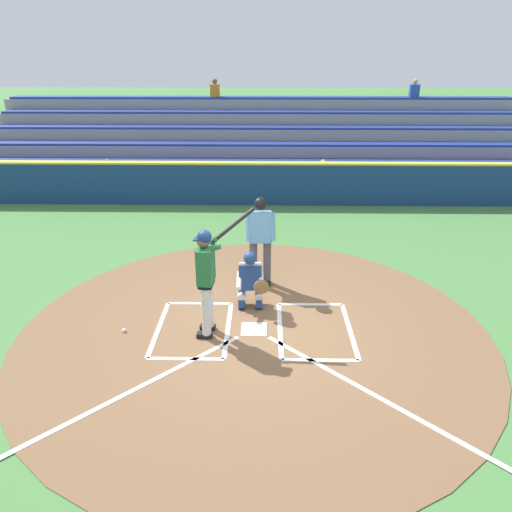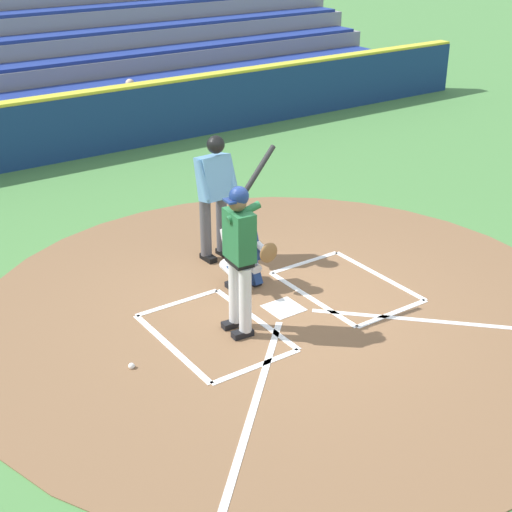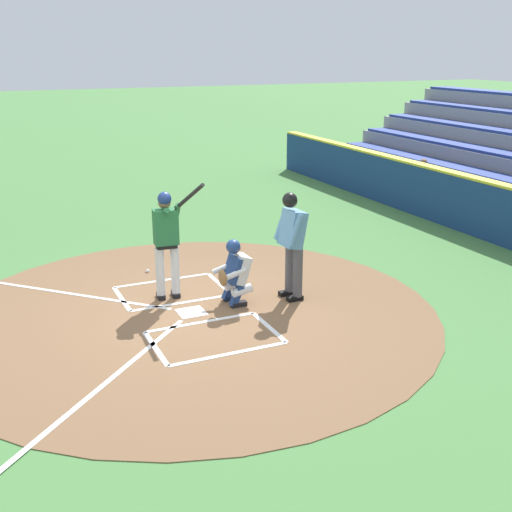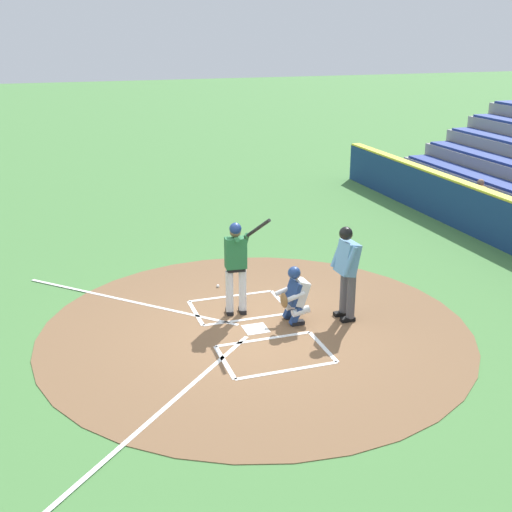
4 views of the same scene
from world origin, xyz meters
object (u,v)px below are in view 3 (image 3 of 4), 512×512
(batter, at_px, (167,237))
(baseball, at_px, (148,271))
(catcher, at_px, (235,271))
(plate_umpire, at_px, (292,238))

(batter, bearing_deg, baseball, -0.42)
(batter, distance_m, catcher, 1.27)
(catcher, bearing_deg, plate_umpire, -99.45)
(plate_umpire, bearing_deg, batter, 66.15)
(catcher, relative_size, baseball, 15.27)
(baseball, bearing_deg, plate_umpire, -140.45)
(batter, relative_size, baseball, 28.76)
(batter, height_order, plate_umpire, batter)
(plate_umpire, height_order, baseball, plate_umpire)
(batter, relative_size, catcher, 1.88)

